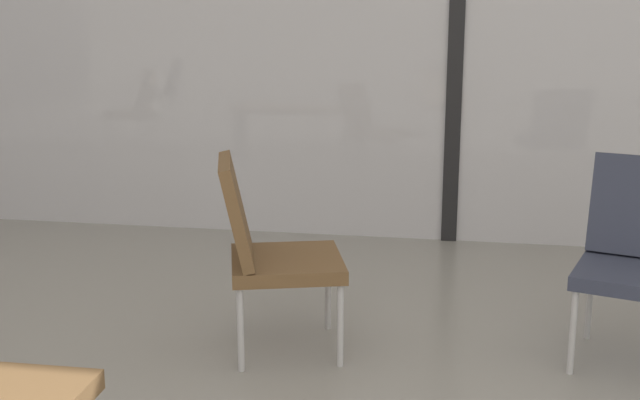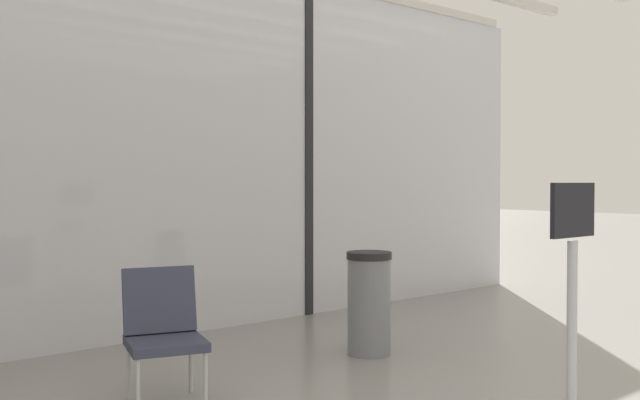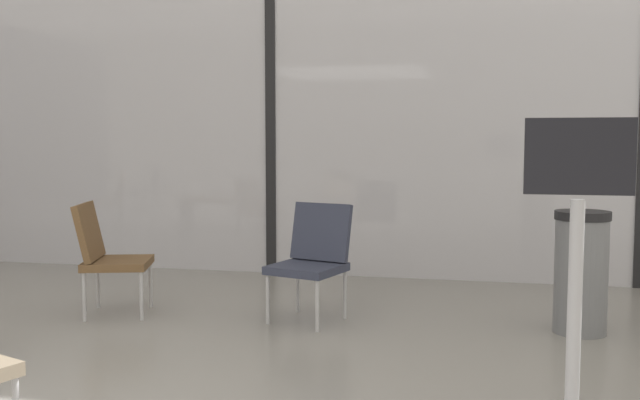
% 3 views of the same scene
% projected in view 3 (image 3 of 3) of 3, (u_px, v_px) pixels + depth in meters
% --- Properties ---
extents(glass_curtain_wall, '(14.00, 0.08, 3.59)m').
position_uv_depth(glass_curtain_wall, '(272.00, 96.00, 7.05)').
color(glass_curtain_wall, silver).
rests_on(glass_curtain_wall, ground).
extents(window_mullion_1, '(0.10, 0.12, 3.59)m').
position_uv_depth(window_mullion_1, '(272.00, 96.00, 7.05)').
color(window_mullion_1, black).
rests_on(window_mullion_1, ground).
extents(parked_airplane, '(13.82, 3.73, 3.73)m').
position_uv_depth(parked_airplane, '(445.00, 107.00, 10.60)').
color(parked_airplane, silver).
rests_on(parked_airplane, ground).
extents(lounge_chair_2, '(0.64, 0.61, 0.87)m').
position_uv_depth(lounge_chair_2, '(106.00, 251.00, 5.40)').
color(lounge_chair_2, brown).
rests_on(lounge_chair_2, ground).
extents(lounge_chair_5, '(0.62, 0.65, 0.87)m').
position_uv_depth(lounge_chair_5, '(313.00, 254.00, 5.26)').
color(lounge_chair_5, '#33384C').
rests_on(lounge_chair_5, ground).
extents(trash_bin, '(0.38, 0.38, 0.86)m').
position_uv_depth(trash_bin, '(581.00, 272.00, 4.88)').
color(trash_bin, slate).
rests_on(trash_bin, ground).
extents(info_sign, '(0.44, 0.32, 1.44)m').
position_uv_depth(info_sign, '(575.00, 299.00, 2.95)').
color(info_sign, '#333333').
rests_on(info_sign, ground).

